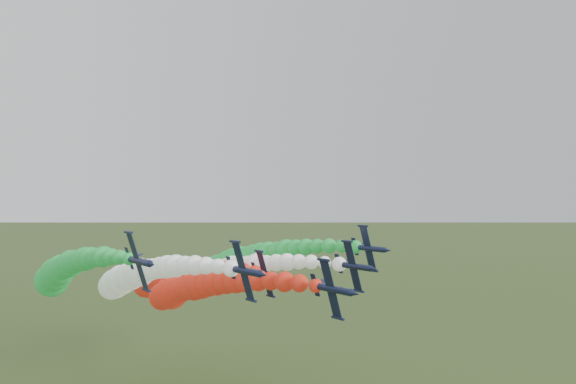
# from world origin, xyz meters

# --- Properties ---
(jet_lead) EXTENTS (11.43, 78.55, 19.85)m
(jet_lead) POSITION_xyz_m (-3.32, 38.61, 30.37)
(jet_lead) COLOR #121837
(jet_lead) RESTS_ON ground
(jet_inner_left) EXTENTS (11.39, 78.51, 19.82)m
(jet_inner_left) POSITION_xyz_m (-13.12, 47.09, 32.81)
(jet_inner_left) COLOR #121837
(jet_inner_left) RESTS_ON ground
(jet_inner_right) EXTENTS (11.97, 79.09, 20.39)m
(jet_inner_right) POSITION_xyz_m (9.85, 49.33, 31.32)
(jet_inner_right) COLOR #121837
(jet_inner_right) RESTS_ON ground
(jet_outer_left) EXTENTS (12.20, 79.32, 20.62)m
(jet_outer_left) POSITION_xyz_m (-24.46, 59.48, 33.66)
(jet_outer_left) COLOR #121837
(jet_outer_left) RESTS_ON ground
(jet_outer_right) EXTENTS (11.67, 78.79, 20.09)m
(jet_outer_right) POSITION_xyz_m (19.69, 54.34, 33.52)
(jet_outer_right) COLOR #121837
(jet_outer_right) RESTS_ON ground
(jet_trail) EXTENTS (11.52, 78.64, 19.94)m
(jet_trail) POSITION_xyz_m (3.36, 65.11, 28.94)
(jet_trail) COLOR #121837
(jet_trail) RESTS_ON ground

